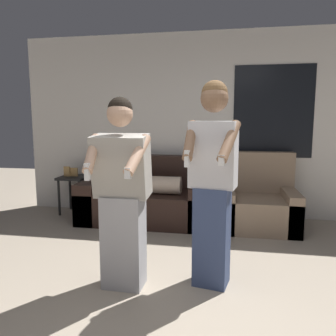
{
  "coord_description": "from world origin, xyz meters",
  "views": [
    {
      "loc": [
        0.36,
        -1.92,
        1.41
      ],
      "look_at": [
        -0.11,
        0.74,
        1.03
      ],
      "focal_mm": 35.0,
      "sensor_mm": 36.0,
      "label": 1
    }
  ],
  "objects_px": {
    "armchair": "(258,204)",
    "side_table": "(74,182)",
    "couch": "(147,198)",
    "person_left": "(122,195)",
    "person_right": "(213,182)"
  },
  "relations": [
    {
      "from": "person_left",
      "to": "armchair",
      "type": "bearing_deg",
      "value": 55.82
    },
    {
      "from": "couch",
      "to": "person_right",
      "type": "distance_m",
      "value": 2.07
    },
    {
      "from": "couch",
      "to": "person_left",
      "type": "xyz_separation_m",
      "value": [
        0.25,
        -1.9,
        0.48
      ]
    },
    {
      "from": "person_left",
      "to": "person_right",
      "type": "height_order",
      "value": "person_right"
    },
    {
      "from": "couch",
      "to": "side_table",
      "type": "xyz_separation_m",
      "value": [
        -1.21,
        0.2,
        0.16
      ]
    },
    {
      "from": "person_right",
      "to": "person_left",
      "type": "bearing_deg",
      "value": -166.6
    },
    {
      "from": "couch",
      "to": "side_table",
      "type": "relative_size",
      "value": 2.52
    },
    {
      "from": "armchair",
      "to": "side_table",
      "type": "distance_m",
      "value": 2.76
    },
    {
      "from": "side_table",
      "to": "person_left",
      "type": "height_order",
      "value": "person_left"
    },
    {
      "from": "couch",
      "to": "side_table",
      "type": "distance_m",
      "value": 1.24
    },
    {
      "from": "couch",
      "to": "armchair",
      "type": "relative_size",
      "value": 1.85
    },
    {
      "from": "person_right",
      "to": "armchair",
      "type": "bearing_deg",
      "value": 72.32
    },
    {
      "from": "armchair",
      "to": "person_right",
      "type": "distance_m",
      "value": 1.9
    },
    {
      "from": "couch",
      "to": "armchair",
      "type": "distance_m",
      "value": 1.53
    },
    {
      "from": "couch",
      "to": "armchair",
      "type": "height_order",
      "value": "armchair"
    }
  ]
}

